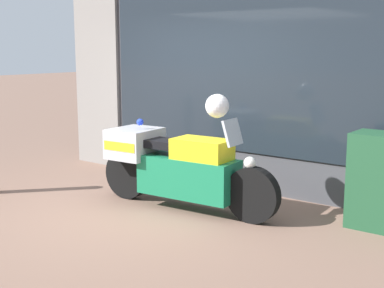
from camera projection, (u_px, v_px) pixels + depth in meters
The scene contains 5 objects.
ground_plane at pixel (126, 214), 6.45m from camera, with size 60.00×60.00×0.00m, color #7A5B4C.
shop_building at pixel (197, 62), 7.95m from camera, with size 5.72×0.55×3.51m.
window_display at pixel (245, 153), 7.70m from camera, with size 4.28×0.30×2.03m.
paramedic_motorcycle at pixel (175, 165), 6.62m from camera, with size 2.50×0.66×1.17m.
white_helmet at pixel (217, 106), 6.16m from camera, with size 0.28×0.28×0.28m, color white.
Camera 1 is at (4.39, -4.44, 1.98)m, focal length 50.00 mm.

